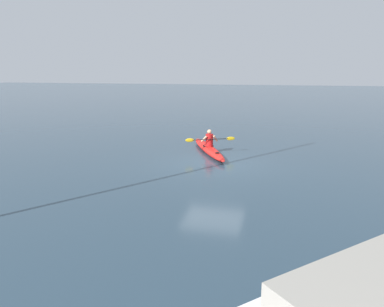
{
  "coord_description": "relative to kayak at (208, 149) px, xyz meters",
  "views": [
    {
      "loc": [
        -2.6,
        13.94,
        3.77
      ],
      "look_at": [
        0.03,
        3.6,
        1.25
      ],
      "focal_mm": 33.1,
      "sensor_mm": 36.0,
      "label": 1
    }
  ],
  "objects": [
    {
      "name": "ground_plane",
      "position": [
        -0.64,
        1.96,
        -0.16
      ],
      "size": [
        160.0,
        160.0,
        0.0
      ],
      "primitive_type": "plane",
      "color": "#283D4C"
    },
    {
      "name": "kayaker",
      "position": [
        -0.07,
        0.14,
        0.49
      ],
      "size": [
        2.12,
        1.08,
        0.79
      ],
      "color": "red",
      "rests_on": "kayak"
    },
    {
      "name": "kayak",
      "position": [
        0.0,
        0.0,
        0.0
      ],
      "size": [
        2.68,
        4.62,
        0.32
      ],
      "color": "red",
      "rests_on": "ground"
    }
  ]
}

